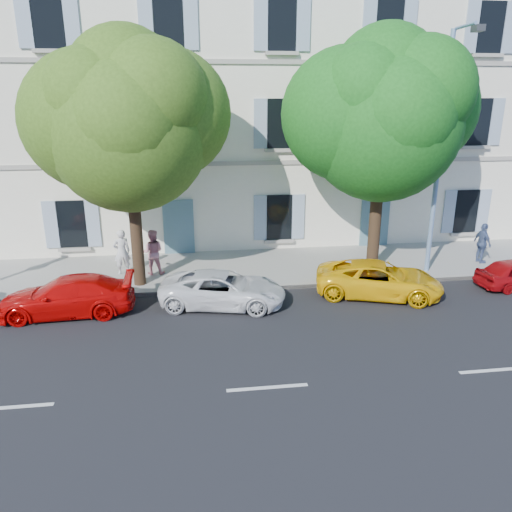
{
  "coord_description": "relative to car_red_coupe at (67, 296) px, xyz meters",
  "views": [
    {
      "loc": [
        -1.69,
        -14.4,
        6.87
      ],
      "look_at": [
        0.53,
        2.0,
        1.4
      ],
      "focal_mm": 35.0,
      "sensor_mm": 36.0,
      "label": 1
    }
  ],
  "objects": [
    {
      "name": "ground",
      "position": [
        5.74,
        -1.09,
        -0.62
      ],
      "size": [
        90.0,
        90.0,
        0.0
      ],
      "primitive_type": "plane",
      "color": "black"
    },
    {
      "name": "sidewalk",
      "position": [
        5.74,
        3.36,
        -0.54
      ],
      "size": [
        36.0,
        4.5,
        0.15
      ],
      "primitive_type": "cube",
      "color": "#A09E96",
      "rests_on": "ground"
    },
    {
      "name": "kerb",
      "position": [
        5.74,
        1.19,
        -0.54
      ],
      "size": [
        36.0,
        0.16,
        0.16
      ],
      "primitive_type": "cube",
      "color": "#9E998E",
      "rests_on": "ground"
    },
    {
      "name": "building",
      "position": [
        5.74,
        9.11,
        5.38
      ],
      "size": [
        28.0,
        7.0,
        12.0
      ],
      "primitive_type": "cube",
      "color": "white",
      "rests_on": "ground"
    },
    {
      "name": "car_red_coupe",
      "position": [
        0.0,
        0.0,
        0.0
      ],
      "size": [
        4.29,
        1.82,
        1.23
      ],
      "primitive_type": "imported",
      "rotation": [
        0.0,
        0.0,
        4.73
      ],
      "color": "#C70605",
      "rests_on": "ground"
    },
    {
      "name": "car_white_coupe",
      "position": [
        5.03,
        0.01,
        -0.04
      ],
      "size": [
        4.49,
        2.75,
        1.16
      ],
      "primitive_type": "imported",
      "rotation": [
        0.0,
        0.0,
        1.36
      ],
      "color": "white",
      "rests_on": "ground"
    },
    {
      "name": "car_yellow_supercar",
      "position": [
        10.52,
        0.13,
        -0.01
      ],
      "size": [
        4.77,
        3.27,
        1.21
      ],
      "primitive_type": "imported",
      "rotation": [
        0.0,
        0.0,
        1.25
      ],
      "color": "yellow",
      "rests_on": "ground"
    },
    {
      "name": "tree_left",
      "position": [
        2.12,
        2.01,
        5.03
      ],
      "size": [
        5.51,
        5.51,
        8.54
      ],
      "color": "#3A2819",
      "rests_on": "sidewalk"
    },
    {
      "name": "tree_right",
      "position": [
        11.1,
        2.37,
        5.12
      ],
      "size": [
        5.66,
        5.66,
        8.72
      ],
      "color": "#3A2819",
      "rests_on": "sidewalk"
    },
    {
      "name": "street_lamp",
      "position": [
        13.2,
        1.77,
        4.53
      ],
      "size": [
        0.33,
        1.88,
        8.81
      ],
      "color": "#7293BF",
      "rests_on": "sidewalk"
    },
    {
      "name": "pedestrian_a",
      "position": [
        1.39,
        3.22,
        0.41
      ],
      "size": [
        0.74,
        0.6,
        1.76
      ],
      "primitive_type": "imported",
      "rotation": [
        0.0,
        0.0,
        3.45
      ],
      "color": "silver",
      "rests_on": "sidewalk"
    },
    {
      "name": "pedestrian_b",
      "position": [
        2.56,
        3.04,
        0.41
      ],
      "size": [
        0.9,
        0.73,
        1.76
      ],
      "primitive_type": "imported",
      "rotation": [
        0.0,
        0.0,
        3.07
      ],
      "color": "pink",
      "rests_on": "sidewalk"
    },
    {
      "name": "pedestrian_c",
      "position": [
        15.84,
        2.58,
        0.36
      ],
      "size": [
        0.5,
        1.01,
        1.66
      ],
      "primitive_type": "imported",
      "rotation": [
        0.0,
        0.0,
        1.67
      ],
      "color": "#465882",
      "rests_on": "sidewalk"
    }
  ]
}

